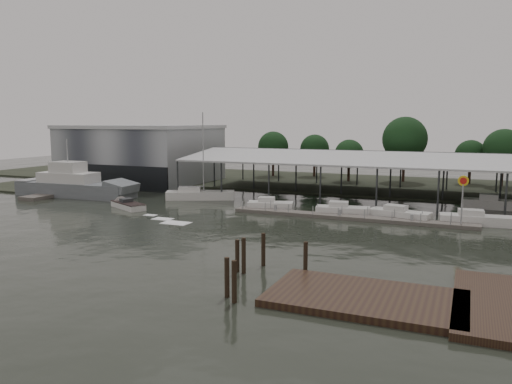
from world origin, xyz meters
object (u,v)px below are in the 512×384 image
at_px(grey_trawler, 76,186).
at_px(shell_fuel_sign, 463,191).
at_px(white_sailboat, 199,195).
at_px(speedboat_underway, 126,205).

bearing_deg(grey_trawler, shell_fuel_sign, -4.35).
bearing_deg(white_sailboat, grey_trawler, 169.57).
bearing_deg(shell_fuel_sign, white_sailboat, 170.28).
bearing_deg(white_sailboat, speedboat_underway, -142.12).
bearing_deg(grey_trawler, white_sailboat, 11.47).
relative_size(white_sailboat, speedboat_underway, 0.76).
xyz_separation_m(shell_fuel_sign, white_sailboat, (-35.10, 6.01, -3.28)).
height_order(shell_fuel_sign, grey_trawler, grey_trawler).
xyz_separation_m(shell_fuel_sign, grey_trawler, (-53.55, 1.25, -2.35)).
relative_size(grey_trawler, speedboat_underway, 1.18).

